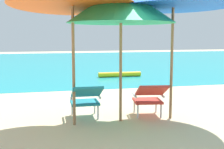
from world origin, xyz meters
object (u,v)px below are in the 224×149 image
(lounge_chair_right, at_px, (149,96))
(lounge_chair_left, at_px, (86,98))
(swim_buoy, at_px, (120,74))
(beach_umbrella_center, at_px, (121,5))

(lounge_chair_right, bearing_deg, lounge_chair_left, 173.45)
(lounge_chair_left, height_order, lounge_chair_right, same)
(swim_buoy, distance_m, lounge_chair_right, 5.52)
(lounge_chair_left, bearing_deg, swim_buoy, 69.26)
(swim_buoy, height_order, beach_umbrella_center, beach_umbrella_center)
(lounge_chair_left, bearing_deg, beach_umbrella_center, -21.04)
(swim_buoy, bearing_deg, lounge_chair_right, -98.74)
(swim_buoy, bearing_deg, lounge_chair_left, -110.74)
(lounge_chair_left, relative_size, beach_umbrella_center, 0.37)
(swim_buoy, relative_size, lounge_chair_right, 1.70)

